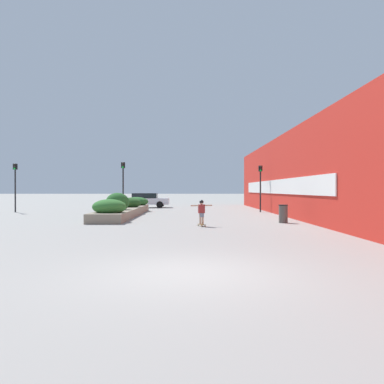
# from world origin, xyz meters

# --- Properties ---
(ground_plane) EXTENTS (300.00, 300.00, 0.00)m
(ground_plane) POSITION_xyz_m (0.00, 0.00, 0.00)
(ground_plane) COLOR gray
(building_wall_right) EXTENTS (0.67, 41.42, 5.42)m
(building_wall_right) POSITION_xyz_m (6.47, 13.84, 2.70)
(building_wall_right) COLOR red
(building_wall_right) RESTS_ON ground_plane
(planter_box) EXTENTS (2.00, 12.55, 1.55)m
(planter_box) POSITION_xyz_m (-4.34, 17.20, 0.50)
(planter_box) COLOR gray
(planter_box) RESTS_ON ground_plane
(skateboard) EXTENTS (0.42, 0.64, 0.10)m
(skateboard) POSITION_xyz_m (0.60, 9.99, 0.07)
(skateboard) COLOR olive
(skateboard) RESTS_ON ground_plane
(skateboarder) EXTENTS (1.04, 0.44, 1.16)m
(skateboarder) POSITION_xyz_m (0.60, 9.99, 0.80)
(skateboarder) COLOR tan
(skateboarder) RESTS_ON skateboard
(trash_bin) EXTENTS (0.48, 0.48, 0.95)m
(trash_bin) POSITION_xyz_m (4.95, 11.80, 0.48)
(trash_bin) COLOR #514C47
(trash_bin) RESTS_ON ground_plane
(car_leftmost) EXTENTS (4.29, 1.94, 1.40)m
(car_leftmost) POSITION_xyz_m (-4.20, 28.59, 0.75)
(car_leftmost) COLOR silver
(car_leftmost) RESTS_ON ground_plane
(car_center_left) EXTENTS (4.30, 1.91, 1.54)m
(car_center_left) POSITION_xyz_m (13.67, 27.36, 0.80)
(car_center_left) COLOR silver
(car_center_left) RESTS_ON ground_plane
(traffic_light_left) EXTENTS (0.28, 0.30, 3.85)m
(traffic_light_left) POSITION_xyz_m (-5.09, 20.91, 2.59)
(traffic_light_left) COLOR black
(traffic_light_left) RESTS_ON ground_plane
(traffic_light_right) EXTENTS (0.28, 0.30, 3.61)m
(traffic_light_right) POSITION_xyz_m (5.51, 21.13, 2.45)
(traffic_light_right) COLOR black
(traffic_light_right) RESTS_ON ground_plane
(traffic_light_far_left) EXTENTS (0.28, 0.30, 3.74)m
(traffic_light_far_left) POSITION_xyz_m (-13.42, 21.05, 2.53)
(traffic_light_far_left) COLOR black
(traffic_light_far_left) RESTS_ON ground_plane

